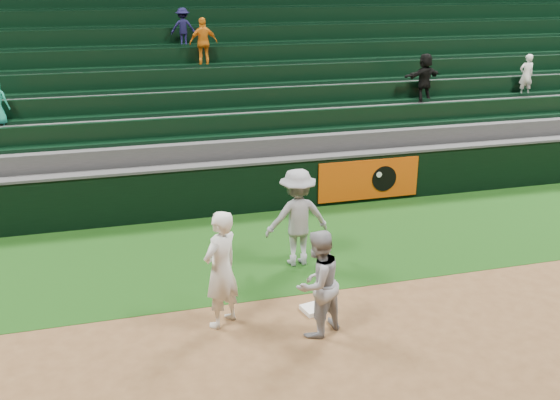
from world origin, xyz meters
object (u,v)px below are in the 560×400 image
object	(u,v)px
first_baseman	(221,269)
baserunner	(318,283)
base_coach	(297,218)
first_base	(313,309)

from	to	relation	value
first_baseman	baserunner	bearing A→B (deg)	115.89
first_baseman	baserunner	world-z (taller)	first_baseman
baserunner	base_coach	world-z (taller)	base_coach
first_baseman	base_coach	world-z (taller)	first_baseman
baserunner	base_coach	distance (m)	2.52
first_base	baserunner	world-z (taller)	baserunner
first_baseman	baserunner	xyz separation A→B (m)	(1.38, -0.66, -0.11)
first_base	base_coach	world-z (taller)	base_coach
first_base	base_coach	size ratio (longest dim) A/B	0.18
first_base	first_baseman	xyz separation A→B (m)	(-1.54, 0.02, 0.94)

